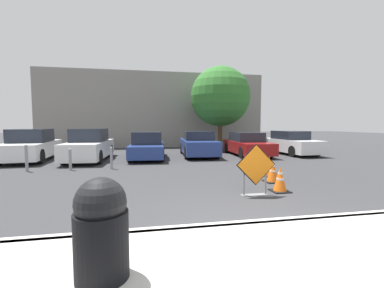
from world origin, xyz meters
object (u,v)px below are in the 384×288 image
object	(u,v)px
traffic_cone_nearest	(280,179)
bollard_third	(26,157)
parked_car_second	(90,146)
parked_car_fifth	(247,145)
bollard_second	(70,159)
parked_car_nearest	(31,146)
parked_car_fourth	(198,144)
parked_car_third	(147,146)
traffic_cone_second	(273,171)
traffic_cone_fourth	(264,162)
bollard_nearest	(111,157)
parked_car_sixth	(290,143)
road_closed_sign	(256,169)
trash_bin	(101,228)
traffic_cone_third	(269,166)

from	to	relation	value
traffic_cone_nearest	bollard_third	world-z (taller)	bollard_third
parked_car_second	parked_car_fifth	world-z (taller)	parked_car_second
traffic_cone_nearest	bollard_second	bearing A→B (deg)	145.10
parked_car_nearest	parked_car_fourth	size ratio (longest dim) A/B	1.08
parked_car_nearest	parked_car_third	size ratio (longest dim) A/B	1.14
traffic_cone_second	traffic_cone_fourth	world-z (taller)	traffic_cone_second
parked_car_fourth	bollard_nearest	world-z (taller)	parked_car_fourth
parked_car_sixth	bollard_second	size ratio (longest dim) A/B	5.07
road_closed_sign	bollard_second	world-z (taller)	road_closed_sign
traffic_cone_second	trash_bin	size ratio (longest dim) A/B	0.62
parked_car_fourth	parked_car_fifth	distance (m)	2.95
parked_car_nearest	trash_bin	xyz separation A→B (m)	(5.22, -11.57, -0.03)
traffic_cone_second	parked_car_nearest	world-z (taller)	parked_car_nearest
road_closed_sign	parked_car_second	xyz separation A→B (m)	(-5.57, 7.81, 0.04)
bollard_nearest	traffic_cone_nearest	bearing A→B (deg)	-42.62
trash_bin	bollard_third	distance (m)	9.05
traffic_cone_nearest	parked_car_third	size ratio (longest dim) A/B	0.17
parked_car_nearest	parked_car_sixth	bearing A→B (deg)	177.01
bollard_second	bollard_third	bearing A→B (deg)	-180.00
parked_car_nearest	trash_bin	world-z (taller)	parked_car_nearest
bollard_nearest	parked_car_nearest	bearing A→B (deg)	141.54
traffic_cone_third	parked_car_sixth	bearing A→B (deg)	53.03
parked_car_fifth	parked_car_sixth	size ratio (longest dim) A/B	1.00
parked_car_second	bollard_nearest	bearing A→B (deg)	118.88
parked_car_nearest	parked_car_second	distance (m)	2.99
parked_car_third	trash_bin	xyz separation A→B (m)	(-0.67, -11.11, 0.05)
traffic_cone_fourth	bollard_third	xyz separation A→B (m)	(-9.29, 1.39, 0.26)
parked_car_sixth	traffic_cone_nearest	bearing A→B (deg)	54.22
road_closed_sign	bollard_second	xyz separation A→B (m)	(-5.74, 4.87, -0.23)
parked_car_sixth	bollard_third	world-z (taller)	parked_car_sixth
parked_car_fifth	parked_car_sixth	xyz separation A→B (m)	(2.94, 0.14, 0.03)
traffic_cone_fourth	trash_bin	bearing A→B (deg)	-128.02
traffic_cone_second	trash_bin	distance (m)	6.48
parked_car_nearest	parked_car_sixth	distance (m)	14.72
parked_car_nearest	bollard_third	xyz separation A→B (m)	(1.18, -3.47, -0.18)
traffic_cone_third	bollard_third	bearing A→B (deg)	163.94
parked_car_nearest	parked_car_sixth	size ratio (longest dim) A/B	1.06
bollard_second	parked_car_third	bearing A→B (deg)	44.08
traffic_cone_nearest	parked_car_second	distance (m)	9.91
road_closed_sign	parked_car_fourth	bearing A→B (deg)	87.88
road_closed_sign	traffic_cone_nearest	xyz separation A→B (m)	(0.85, 0.27, -0.37)
bollard_nearest	parked_car_fifth	bearing A→B (deg)	24.93
traffic_cone_fourth	bollard_third	bearing A→B (deg)	171.51
parked_car_nearest	road_closed_sign	bearing A→B (deg)	132.18
traffic_cone_second	traffic_cone_fourth	size ratio (longest dim) A/B	1.13
traffic_cone_second	parked_car_nearest	size ratio (longest dim) A/B	0.15
bollard_third	parked_car_fourth	bearing A→B (deg)	25.58
parked_car_second	trash_bin	size ratio (longest dim) A/B	4.12
parked_car_third	bollard_second	distance (m)	4.34
traffic_cone_nearest	trash_bin	xyz separation A→B (m)	(-4.15, -3.50, 0.37)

